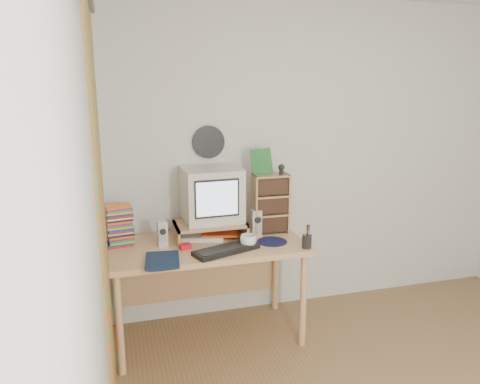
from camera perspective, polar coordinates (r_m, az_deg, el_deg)
back_wall at (r=3.92m, az=9.58°, el=3.94°), size 3.50×0.00×3.50m
left_wall at (r=1.87m, az=-17.72°, el=-7.67°), size 0.00×3.50×3.50m
curtain at (r=2.35m, az=-16.24°, el=-5.67°), size 0.00×2.20×2.20m
wall_disc at (r=3.58m, az=-3.86°, el=6.09°), size 0.25×0.02×0.25m
desk at (r=3.49m, az=-4.28°, el=-7.96°), size 1.40×0.70×0.75m
monitor_riser at (r=3.46m, az=-3.66°, el=-4.15°), size 0.52×0.30×0.12m
crt_monitor at (r=3.45m, az=-3.41°, el=-0.34°), size 0.43×0.43×0.39m
speaker_left at (r=3.35m, az=-9.44°, el=-5.03°), size 0.07×0.07×0.18m
speaker_right at (r=3.52m, az=1.98°, el=-3.71°), size 0.08×0.08×0.20m
keyboard at (r=3.21m, az=-1.68°, el=-7.06°), size 0.49×0.30×0.03m
dvd_stack at (r=3.40m, az=-14.45°, el=-4.39°), size 0.19×0.14×0.24m
cd_rack at (r=3.55m, az=3.73°, el=-1.45°), size 0.27×0.15×0.45m
mug at (r=3.29m, az=1.01°, el=-6.02°), size 0.12×0.12×0.09m
diary at (r=3.08m, az=-11.48°, el=-8.07°), size 0.28×0.23×0.05m
mousepad at (r=3.41m, az=3.93°, el=-6.05°), size 0.25×0.25×0.00m
pen_cup at (r=3.30m, az=8.15°, el=-5.68°), size 0.08×0.08×0.13m
papers at (r=3.51m, az=-3.70°, el=-5.17°), size 0.35×0.29×0.04m
red_box at (r=3.28m, az=-6.70°, el=-6.62°), size 0.09×0.07×0.04m
game_box at (r=3.48m, az=2.64°, el=3.70°), size 0.15×0.06×0.19m
webcam at (r=3.48m, az=5.07°, el=2.75°), size 0.05×0.05×0.08m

